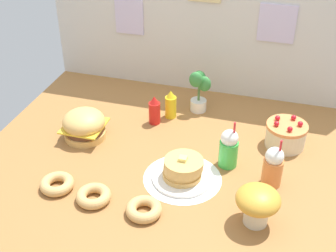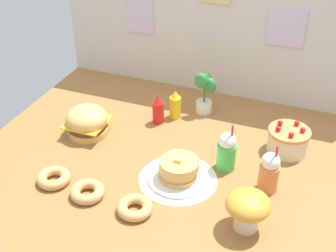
{
  "view_description": "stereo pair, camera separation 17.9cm",
  "coord_description": "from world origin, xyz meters",
  "px_view_note": "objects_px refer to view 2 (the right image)",
  "views": [
    {
      "loc": [
        0.57,
        -1.94,
        1.58
      ],
      "look_at": [
        -0.03,
        0.13,
        0.16
      ],
      "focal_mm": 48.58,
      "sensor_mm": 36.0,
      "label": 1
    },
    {
      "loc": [
        0.74,
        -1.88,
        1.58
      ],
      "look_at": [
        -0.03,
        0.13,
        0.16
      ],
      "focal_mm": 48.58,
      "sensor_mm": 36.0,
      "label": 2
    }
  ],
  "objects_px": {
    "cream_soda_cup": "(227,151)",
    "mushroom_stool": "(248,207)",
    "orange_float_cup": "(269,172)",
    "mustard_bottle": "(175,105)",
    "donut_chocolate": "(87,191)",
    "layer_cake": "(288,140)",
    "donut_vanilla": "(135,207)",
    "potted_plant": "(205,91)",
    "ketchup_bottle": "(158,110)",
    "burger": "(87,121)",
    "pancake_stack": "(178,171)",
    "donut_pink_glaze": "(54,178)"
  },
  "relations": [
    {
      "from": "mustard_bottle",
      "to": "donut_chocolate",
      "type": "bearing_deg",
      "value": -100.15
    },
    {
      "from": "cream_soda_cup",
      "to": "donut_vanilla",
      "type": "relative_size",
      "value": 1.61
    },
    {
      "from": "ketchup_bottle",
      "to": "burger",
      "type": "bearing_deg",
      "value": -142.61
    },
    {
      "from": "burger",
      "to": "cream_soda_cup",
      "type": "distance_m",
      "value": 0.88
    },
    {
      "from": "layer_cake",
      "to": "donut_vanilla",
      "type": "relative_size",
      "value": 1.34
    },
    {
      "from": "donut_pink_glaze",
      "to": "cream_soda_cup",
      "type": "bearing_deg",
      "value": 28.45
    },
    {
      "from": "pancake_stack",
      "to": "burger",
      "type": "bearing_deg",
      "value": 162.17
    },
    {
      "from": "donut_pink_glaze",
      "to": "donut_chocolate",
      "type": "height_order",
      "value": "same"
    },
    {
      "from": "layer_cake",
      "to": "ketchup_bottle",
      "type": "bearing_deg",
      "value": 178.62
    },
    {
      "from": "mushroom_stool",
      "to": "potted_plant",
      "type": "bearing_deg",
      "value": 117.87
    },
    {
      "from": "pancake_stack",
      "to": "layer_cake",
      "type": "bearing_deg",
      "value": 42.96
    },
    {
      "from": "pancake_stack",
      "to": "potted_plant",
      "type": "distance_m",
      "value": 0.73
    },
    {
      "from": "cream_soda_cup",
      "to": "mushroom_stool",
      "type": "bearing_deg",
      "value": -63.1
    },
    {
      "from": "orange_float_cup",
      "to": "potted_plant",
      "type": "distance_m",
      "value": 0.82
    },
    {
      "from": "layer_cake",
      "to": "donut_chocolate",
      "type": "distance_m",
      "value": 1.17
    },
    {
      "from": "pancake_stack",
      "to": "cream_soda_cup",
      "type": "relative_size",
      "value": 1.13
    },
    {
      "from": "pancake_stack",
      "to": "layer_cake",
      "type": "relative_size",
      "value": 1.36
    },
    {
      "from": "layer_cake",
      "to": "donut_vanilla",
      "type": "xyz_separation_m",
      "value": [
        -0.62,
        -0.78,
        -0.05
      ]
    },
    {
      "from": "pancake_stack",
      "to": "donut_chocolate",
      "type": "bearing_deg",
      "value": -143.49
    },
    {
      "from": "pancake_stack",
      "to": "cream_soda_cup",
      "type": "height_order",
      "value": "cream_soda_cup"
    },
    {
      "from": "cream_soda_cup",
      "to": "donut_vanilla",
      "type": "bearing_deg",
      "value": -123.24
    },
    {
      "from": "burger",
      "to": "mushroom_stool",
      "type": "distance_m",
      "value": 1.16
    },
    {
      "from": "donut_vanilla",
      "to": "pancake_stack",
      "type": "bearing_deg",
      "value": 69.48
    },
    {
      "from": "mustard_bottle",
      "to": "donut_pink_glaze",
      "type": "relative_size",
      "value": 1.08
    },
    {
      "from": "donut_chocolate",
      "to": "orange_float_cup",
      "type": "bearing_deg",
      "value": 24.16
    },
    {
      "from": "ketchup_bottle",
      "to": "mushroom_stool",
      "type": "distance_m",
      "value": 1.01
    },
    {
      "from": "cream_soda_cup",
      "to": "donut_chocolate",
      "type": "distance_m",
      "value": 0.77
    },
    {
      "from": "potted_plant",
      "to": "orange_float_cup",
      "type": "bearing_deg",
      "value": -49.34
    },
    {
      "from": "pancake_stack",
      "to": "donut_vanilla",
      "type": "distance_m",
      "value": 0.33
    },
    {
      "from": "burger",
      "to": "pancake_stack",
      "type": "xyz_separation_m",
      "value": [
        0.67,
        -0.21,
        -0.03
      ]
    },
    {
      "from": "mushroom_stool",
      "to": "ketchup_bottle",
      "type": "bearing_deg",
      "value": 135.97
    },
    {
      "from": "orange_float_cup",
      "to": "donut_pink_glaze",
      "type": "xyz_separation_m",
      "value": [
        -1.07,
        -0.35,
        -0.08
      ]
    },
    {
      "from": "pancake_stack",
      "to": "ketchup_bottle",
      "type": "bearing_deg",
      "value": 122.62
    },
    {
      "from": "mustard_bottle",
      "to": "mushroom_stool",
      "type": "distance_m",
      "value": 1.03
    },
    {
      "from": "mustard_bottle",
      "to": "donut_vanilla",
      "type": "relative_size",
      "value": 1.08
    },
    {
      "from": "pancake_stack",
      "to": "mushroom_stool",
      "type": "height_order",
      "value": "mushroom_stool"
    },
    {
      "from": "mustard_bottle",
      "to": "cream_soda_cup",
      "type": "bearing_deg",
      "value": -41.83
    },
    {
      "from": "layer_cake",
      "to": "ketchup_bottle",
      "type": "relative_size",
      "value": 1.25
    },
    {
      "from": "pancake_stack",
      "to": "mustard_bottle",
      "type": "height_order",
      "value": "mustard_bottle"
    },
    {
      "from": "burger",
      "to": "donut_pink_glaze",
      "type": "distance_m",
      "value": 0.48
    },
    {
      "from": "cream_soda_cup",
      "to": "orange_float_cup",
      "type": "distance_m",
      "value": 0.27
    },
    {
      "from": "donut_vanilla",
      "to": "mushroom_stool",
      "type": "height_order",
      "value": "mushroom_stool"
    },
    {
      "from": "donut_pink_glaze",
      "to": "donut_vanilla",
      "type": "distance_m",
      "value": 0.5
    },
    {
      "from": "ketchup_bottle",
      "to": "mustard_bottle",
      "type": "relative_size",
      "value": 1.0
    },
    {
      "from": "orange_float_cup",
      "to": "donut_vanilla",
      "type": "distance_m",
      "value": 0.7
    },
    {
      "from": "ketchup_bottle",
      "to": "donut_pink_glaze",
      "type": "bearing_deg",
      "value": -111.87
    },
    {
      "from": "cream_soda_cup",
      "to": "potted_plant",
      "type": "xyz_separation_m",
      "value": [
        -0.29,
        0.53,
        0.04
      ]
    },
    {
      "from": "burger",
      "to": "orange_float_cup",
      "type": "relative_size",
      "value": 0.88
    },
    {
      "from": "potted_plant",
      "to": "mushroom_stool",
      "type": "distance_m",
      "value": 1.05
    },
    {
      "from": "orange_float_cup",
      "to": "donut_chocolate",
      "type": "distance_m",
      "value": 0.93
    }
  ]
}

